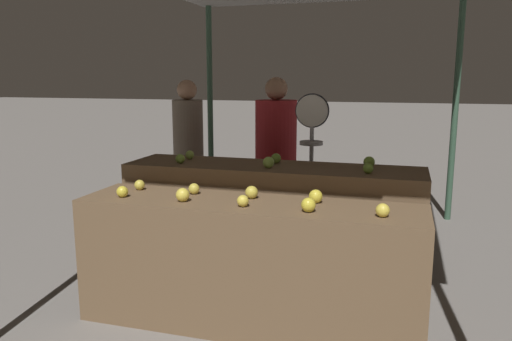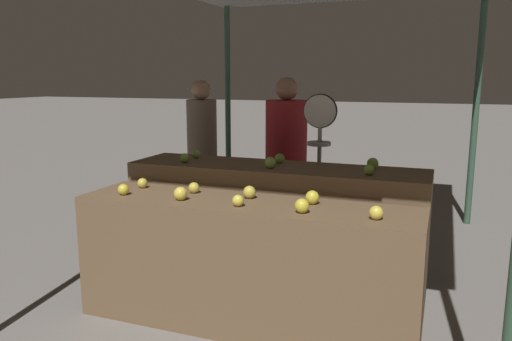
% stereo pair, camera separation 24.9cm
% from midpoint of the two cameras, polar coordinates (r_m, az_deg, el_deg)
% --- Properties ---
extents(ground_plane, '(60.00, 60.00, 0.00)m').
position_cam_midpoint_polar(ground_plane, '(3.48, -2.99, -17.11)').
color(ground_plane, slate).
extents(display_counter_front, '(2.22, 0.55, 0.83)m').
position_cam_midpoint_polar(display_counter_front, '(3.31, -3.06, -10.70)').
color(display_counter_front, brown).
rests_on(display_counter_front, ground_plane).
extents(display_counter_back, '(2.22, 0.55, 0.97)m').
position_cam_midpoint_polar(display_counter_back, '(3.82, -0.03, -6.62)').
color(display_counter_back, brown).
rests_on(display_counter_back, ground_plane).
extents(apple_front_0, '(0.08, 0.08, 0.08)m').
position_cam_midpoint_polar(apple_front_0, '(3.45, -17.06, -2.34)').
color(apple_front_0, gold).
rests_on(apple_front_0, display_counter_front).
extents(apple_front_1, '(0.09, 0.09, 0.09)m').
position_cam_midpoint_polar(apple_front_1, '(3.24, -10.58, -2.77)').
color(apple_front_1, yellow).
rests_on(apple_front_1, display_counter_front).
extents(apple_front_2, '(0.07, 0.07, 0.07)m').
position_cam_midpoint_polar(apple_front_2, '(3.07, -3.91, -3.50)').
color(apple_front_2, yellow).
rests_on(apple_front_2, display_counter_front).
extents(apple_front_3, '(0.09, 0.09, 0.09)m').
position_cam_midpoint_polar(apple_front_3, '(2.94, 3.60, -3.97)').
color(apple_front_3, gold).
rests_on(apple_front_3, display_counter_front).
extents(apple_front_4, '(0.08, 0.08, 0.08)m').
position_cam_midpoint_polar(apple_front_4, '(2.90, 11.90, -4.49)').
color(apple_front_4, yellow).
rests_on(apple_front_4, display_counter_front).
extents(apple_front_5, '(0.07, 0.07, 0.07)m').
position_cam_midpoint_polar(apple_front_5, '(3.63, -15.09, -1.61)').
color(apple_front_5, gold).
rests_on(apple_front_5, display_counter_front).
extents(apple_front_6, '(0.08, 0.08, 0.08)m').
position_cam_midpoint_polar(apple_front_6, '(3.43, -9.18, -2.09)').
color(apple_front_6, gold).
rests_on(apple_front_6, display_counter_front).
extents(apple_front_7, '(0.08, 0.08, 0.08)m').
position_cam_midpoint_polar(apple_front_7, '(3.27, -2.70, -2.51)').
color(apple_front_7, gold).
rests_on(apple_front_7, display_counter_front).
extents(apple_front_8, '(0.09, 0.09, 0.09)m').
position_cam_midpoint_polar(apple_front_8, '(3.15, 4.59, -2.98)').
color(apple_front_8, gold).
rests_on(apple_front_8, display_counter_front).
extents(apple_back_0, '(0.07, 0.07, 0.07)m').
position_cam_midpoint_polar(apple_back_0, '(3.86, -10.50, 1.32)').
color(apple_back_0, '#7AA338').
rests_on(apple_back_0, display_counter_back).
extents(apple_back_1, '(0.08, 0.08, 0.08)m').
position_cam_midpoint_polar(apple_back_1, '(3.59, -0.51, 0.91)').
color(apple_back_1, '#8EB247').
rests_on(apple_back_1, display_counter_back).
extents(apple_back_2, '(0.07, 0.07, 0.07)m').
position_cam_midpoint_polar(apple_back_2, '(3.46, 10.69, 0.23)').
color(apple_back_2, '#7AA338').
rests_on(apple_back_2, display_counter_back).
extents(apple_back_3, '(0.07, 0.07, 0.07)m').
position_cam_midpoint_polar(apple_back_3, '(4.05, -9.34, 1.78)').
color(apple_back_3, '#8EB247').
rests_on(apple_back_3, display_counter_back).
extents(apple_back_4, '(0.08, 0.08, 0.08)m').
position_cam_midpoint_polar(apple_back_4, '(3.80, 0.38, 1.40)').
color(apple_back_4, '#7AA338').
rests_on(apple_back_4, display_counter_back).
extents(apple_back_5, '(0.08, 0.08, 0.08)m').
position_cam_midpoint_polar(apple_back_5, '(3.68, 10.93, 0.94)').
color(apple_back_5, '#7AA338').
rests_on(apple_back_5, display_counter_back).
extents(produce_scale, '(0.29, 0.20, 1.48)m').
position_cam_midpoint_polar(produce_scale, '(4.29, 4.71, 3.41)').
color(produce_scale, '#99999E').
rests_on(produce_scale, ground_plane).
extents(person_vendor_at_scale, '(0.43, 0.43, 1.62)m').
position_cam_midpoint_polar(person_vendor_at_scale, '(4.74, 0.78, 2.20)').
color(person_vendor_at_scale, '#2D2D38').
rests_on(person_vendor_at_scale, ground_plane).
extents(person_customer_left, '(0.37, 0.37, 1.59)m').
position_cam_midpoint_polar(person_customer_left, '(5.39, -9.07, 3.09)').
color(person_customer_left, '#2D2D38').
rests_on(person_customer_left, ground_plane).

